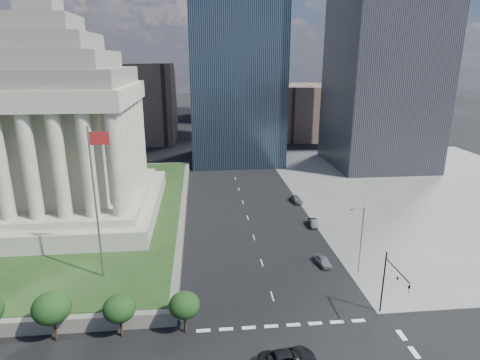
{
  "coord_description": "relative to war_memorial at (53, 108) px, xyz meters",
  "views": [
    {
      "loc": [
        -8.69,
        -24.72,
        29.48
      ],
      "look_at": [
        -3.92,
        22.91,
        15.02
      ],
      "focal_mm": 30.0,
      "sensor_mm": 36.0,
      "label": 1
    }
  ],
  "objects": [
    {
      "name": "midrise_glass",
      "position": [
        36.0,
        47.0,
        8.6
      ],
      "size": [
        26.0,
        26.0,
        60.0
      ],
      "primitive_type": "cube",
      "color": "black",
      "rests_on": "ground"
    },
    {
      "name": "sidewalk_ne",
      "position": [
        80.0,
        12.0,
        -21.38
      ],
      "size": [
        68.0,
        90.0,
        0.03
      ],
      "primitive_type": "cube",
      "color": "slate",
      "rests_on": "ground"
    },
    {
      "name": "parked_sedan_far",
      "position": [
        45.38,
        6.58,
        -20.67
      ],
      "size": [
        4.49,
        2.33,
        1.46
      ],
      "primitive_type": "imported",
      "rotation": [
        0.0,
        0.0,
        0.15
      ],
      "color": "#5B5D63",
      "rests_on": "ground"
    },
    {
      "name": "flagpole",
      "position": [
        12.17,
        -24.0,
        -8.29
      ],
      "size": [
        2.52,
        0.24,
        20.0
      ],
      "color": "slate",
      "rests_on": "plaza_lawn"
    },
    {
      "name": "traffic_signal_ne",
      "position": [
        46.5,
        -34.3,
        -16.15
      ],
      "size": [
        0.3,
        5.74,
        8.0
      ],
      "color": "black",
      "rests_on": "ground"
    },
    {
      "name": "street_lamp_north",
      "position": [
        47.33,
        -23.0,
        -15.74
      ],
      "size": [
        2.13,
        0.22,
        10.0
      ],
      "color": "slate",
      "rests_on": "ground"
    },
    {
      "name": "plaza_terrace",
      "position": [
        -11.0,
        2.0,
        -20.5
      ],
      "size": [
        66.0,
        70.0,
        1.8
      ],
      "primitive_type": "cube",
      "color": "slate",
      "rests_on": "ground"
    },
    {
      "name": "parked_sedan_mid",
      "position": [
        45.47,
        -6.2,
        -20.77
      ],
      "size": [
        1.68,
        3.92,
        1.26
      ],
      "primitive_type": "imported",
      "rotation": [
        0.0,
        0.0,
        -0.09
      ],
      "color": "black",
      "rests_on": "ground"
    },
    {
      "name": "building_filler_nw",
      "position": [
        4.0,
        82.0,
        -7.4
      ],
      "size": [
        24.0,
        30.0,
        28.0
      ],
      "primitive_type": "cube",
      "color": "#513D37",
      "rests_on": "ground"
    },
    {
      "name": "plaza_lawn",
      "position": [
        -11.0,
        2.0,
        -19.55
      ],
      "size": [
        64.0,
        68.0,
        0.1
      ],
      "primitive_type": "cube",
      "color": "#213A17",
      "rests_on": "plaza_terrace"
    },
    {
      "name": "war_memorial",
      "position": [
        0.0,
        0.0,
        0.0
      ],
      "size": [
        34.0,
        34.0,
        39.0
      ],
      "primitive_type": null,
      "color": "#A29C88",
      "rests_on": "plaza_lawn"
    },
    {
      "name": "building_filler_ne",
      "position": [
        66.0,
        82.0,
        -11.4
      ],
      "size": [
        20.0,
        30.0,
        20.0
      ],
      "primitive_type": "cube",
      "color": "#513D37",
      "rests_on": "ground"
    },
    {
      "name": "pickup_truck",
      "position": [
        33.36,
        -40.21,
        -20.59
      ],
      "size": [
        6.18,
        3.54,
        1.62
      ],
      "primitive_type": "imported",
      "rotation": [
        0.0,
        0.0,
        1.72
      ],
      "color": "black",
      "rests_on": "ground"
    },
    {
      "name": "ground",
      "position": [
        34.0,
        52.0,
        -21.4
      ],
      "size": [
        500.0,
        500.0,
        0.0
      ],
      "primitive_type": "plane",
      "color": "black",
      "rests_on": "ground"
    },
    {
      "name": "parked_sedan_near",
      "position": [
        43.0,
        -20.48,
        -20.74
      ],
      "size": [
        4.07,
        2.08,
        1.33
      ],
      "primitive_type": "imported",
      "rotation": [
        0.0,
        0.0,
        0.14
      ],
      "color": "gray",
      "rests_on": "ground"
    }
  ]
}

